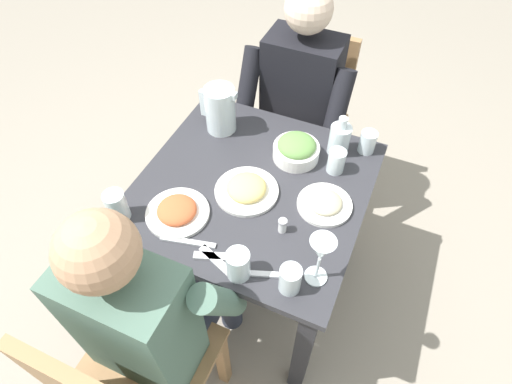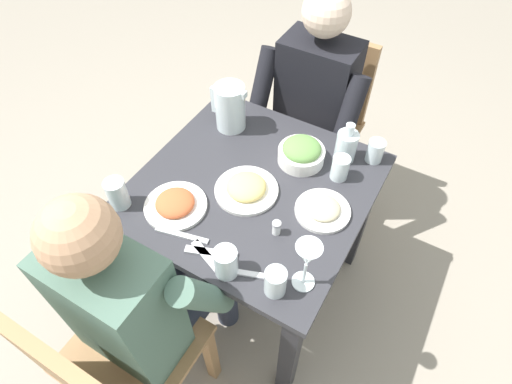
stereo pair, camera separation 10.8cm
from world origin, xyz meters
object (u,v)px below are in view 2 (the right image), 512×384
object	(u,v)px
water_glass_center	(117,194)
salt_shaker	(276,228)
chair_near	(320,117)
oil_carafe	(346,147)
water_glass_far_left	(226,262)
diner_near	(305,117)
water_glass_by_pitcher	(340,168)
dining_table	(254,208)
diner_far	(146,293)
plate_fries	(246,188)
plate_beans	(323,209)
wine_glass	(307,258)
plate_rice_curry	(175,204)
water_pitcher	(230,107)
salad_bowl	(301,152)
water_glass_near_right	(375,151)
chair_far	(113,366)
water_glass_near_left	(275,282)

from	to	relation	value
water_glass_center	salt_shaker	bearing A→B (deg)	-162.61
chair_near	salt_shaker	bearing A→B (deg)	103.20
oil_carafe	water_glass_far_left	bearing A→B (deg)	79.04
diner_near	water_glass_by_pitcher	distance (m)	0.44
dining_table	diner_far	size ratio (longest dim) A/B	0.68
plate_fries	water_glass_by_pitcher	xyz separation A→B (m)	(-0.26, -0.23, 0.03)
plate_fries	water_glass_far_left	distance (m)	0.33
diner_far	water_glass_center	size ratio (longest dim) A/B	10.61
plate_beans	wine_glass	bearing A→B (deg)	102.28
plate_rice_curry	dining_table	bearing A→B (deg)	-128.89
diner_far	water_pitcher	xyz separation A→B (m)	(0.15, -0.74, 0.16)
wine_glass	oil_carafe	size ratio (longest dim) A/B	1.19
plate_beans	oil_carafe	bearing A→B (deg)	-82.46
chair_near	wine_glass	xyz separation A→B (m)	(-0.36, 0.97, 0.35)
salad_bowl	water_glass_near_right	distance (m)	0.28
plate_beans	chair_far	bearing A→B (deg)	63.47
water_glass_far_left	oil_carafe	world-z (taller)	oil_carafe
plate_fries	water_glass_far_left	size ratio (longest dim) A/B	2.14
chair_near	water_glass_far_left	size ratio (longest dim) A/B	8.42
chair_far	oil_carafe	distance (m)	1.09
dining_table	water_pitcher	xyz separation A→B (m)	(0.24, -0.23, 0.23)
salad_bowl	water_glass_center	bearing A→B (deg)	48.35
diner_far	chair_far	bearing A→B (deg)	90.00
diner_far	water_glass_center	xyz separation A→B (m)	(0.26, -0.20, 0.12)
salt_shaker	plate_rice_curry	bearing A→B (deg)	12.93
water_glass_by_pitcher	oil_carafe	distance (m)	0.10
diner_far	salt_shaker	world-z (taller)	diner_far
water_glass_near_left	wine_glass	bearing A→B (deg)	-134.12
plate_rice_curry	chair_near	bearing A→B (deg)	-99.07
diner_near	water_glass_center	size ratio (longest dim) A/B	10.61
water_glass_near_right	water_glass_center	bearing A→B (deg)	43.36
water_pitcher	water_glass_far_left	bearing A→B (deg)	121.10
salad_bowl	dining_table	bearing A→B (deg)	64.55
salad_bowl	water_glass_center	size ratio (longest dim) A/B	1.57
water_glass_by_pitcher	water_glass_far_left	size ratio (longest dim) A/B	0.89
plate_fries	oil_carafe	size ratio (longest dim) A/B	1.38
salad_bowl	plate_rice_curry	size ratio (longest dim) A/B	0.81
chair_far	wine_glass	bearing A→B (deg)	-133.07
dining_table	diner_far	bearing A→B (deg)	79.38
water_glass_center	salad_bowl	bearing A→B (deg)	-131.65
water_glass_by_pitcher	salad_bowl	bearing A→B (deg)	-2.02
plate_beans	water_pitcher	bearing A→B (deg)	-23.45
diner_near	water_glass_near_left	size ratio (longest dim) A/B	12.27
dining_table	chair_near	size ratio (longest dim) A/B	0.91
dining_table	oil_carafe	xyz separation A→B (m)	(-0.23, -0.29, 0.19)
plate_rice_curry	water_glass_near_left	size ratio (longest dim) A/B	2.24
dining_table	water_glass_by_pitcher	distance (m)	0.36
diner_near	plate_fries	size ratio (longest dim) A/B	5.23
plate_fries	water_glass_far_left	world-z (taller)	water_glass_far_left
dining_table	salt_shaker	size ratio (longest dim) A/B	14.99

